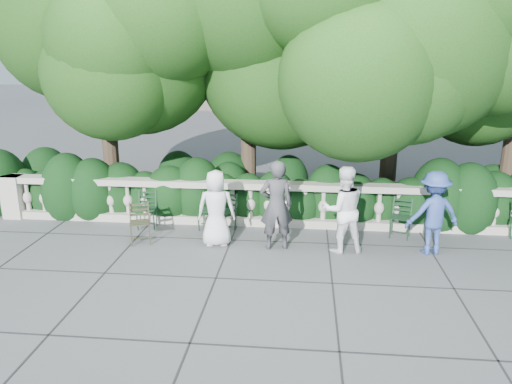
# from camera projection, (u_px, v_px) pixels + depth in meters

# --- Properties ---
(ground) EXTENTS (90.00, 90.00, 0.00)m
(ground) POSITION_uv_depth(u_px,v_px,m) (251.00, 256.00, 9.54)
(ground) COLOR #494B50
(ground) RESTS_ON ground
(balustrade) EXTENTS (12.00, 0.44, 1.00)m
(balustrade) POSITION_uv_depth(u_px,v_px,m) (260.00, 204.00, 11.13)
(balustrade) COLOR #9E998E
(balustrade) RESTS_ON ground
(shrub_hedge) EXTENTS (15.00, 2.60, 1.70)m
(shrub_hedge) POSITION_uv_depth(u_px,v_px,m) (264.00, 209.00, 12.41)
(shrub_hedge) COLOR black
(shrub_hedge) RESTS_ON ground
(tree_canopy) EXTENTS (15.04, 6.52, 6.78)m
(tree_canopy) POSITION_uv_depth(u_px,v_px,m) (295.00, 43.00, 11.44)
(tree_canopy) COLOR #3F3023
(tree_canopy) RESTS_ON ground
(chair_a) EXTENTS (0.49, 0.53, 0.84)m
(chair_a) POSITION_uv_depth(u_px,v_px,m) (146.00, 230.00, 10.91)
(chair_a) COLOR black
(chair_a) RESTS_ON ground
(chair_b) EXTENTS (0.51, 0.54, 0.84)m
(chair_b) POSITION_uv_depth(u_px,v_px,m) (207.00, 232.00, 10.83)
(chair_b) COLOR black
(chair_b) RESTS_ON ground
(chair_c) EXTENTS (0.62, 0.63, 0.84)m
(chair_c) POSITION_uv_depth(u_px,v_px,m) (220.00, 232.00, 10.79)
(chair_c) COLOR black
(chair_c) RESTS_ON ground
(chair_e) EXTENTS (0.56, 0.59, 0.84)m
(chair_e) POSITION_uv_depth(u_px,v_px,m) (398.00, 240.00, 10.38)
(chair_e) COLOR black
(chair_e) RESTS_ON ground
(chair_weathered) EXTENTS (0.57, 0.60, 0.84)m
(chair_weathered) POSITION_uv_depth(u_px,v_px,m) (141.00, 246.00, 10.06)
(chair_weathered) COLOR black
(chair_weathered) RESTS_ON ground
(person_businessman) EXTENTS (0.81, 0.58, 1.55)m
(person_businessman) POSITION_uv_depth(u_px,v_px,m) (216.00, 208.00, 9.91)
(person_businessman) COLOR white
(person_businessman) RESTS_ON ground
(person_woman_grey) EXTENTS (0.73, 0.56, 1.79)m
(person_woman_grey) POSITION_uv_depth(u_px,v_px,m) (276.00, 205.00, 9.70)
(person_woman_grey) COLOR #39393E
(person_woman_grey) RESTS_ON ground
(person_casual_man) EXTENTS (0.95, 0.81, 1.71)m
(person_casual_man) POSITION_uv_depth(u_px,v_px,m) (343.00, 210.00, 9.57)
(person_casual_man) COLOR white
(person_casual_man) RESTS_ON ground
(person_older_blue) EXTENTS (1.17, 0.84, 1.63)m
(person_older_blue) POSITION_uv_depth(u_px,v_px,m) (433.00, 213.00, 9.50)
(person_older_blue) COLOR #2D4488
(person_older_blue) RESTS_ON ground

